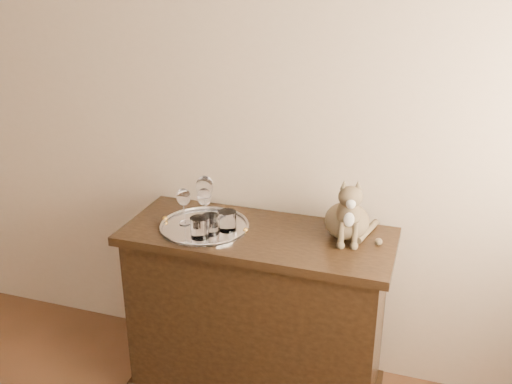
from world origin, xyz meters
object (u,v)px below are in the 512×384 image
at_px(tray, 205,227).
at_px(wine_glass_d, 204,206).
at_px(tumbler_a, 210,224).
at_px(wine_glass_b, 205,198).
at_px(tumbler_b, 200,228).
at_px(tumbler_c, 227,221).
at_px(sideboard, 257,314).
at_px(wine_glass_c, 184,206).
at_px(cat, 348,205).

height_order(tray, wine_glass_d, wine_glass_d).
bearing_deg(tumbler_a, wine_glass_b, 121.02).
height_order(tray, wine_glass_b, wine_glass_b).
relative_size(wine_glass_d, tumbler_b, 1.87).
height_order(tumbler_b, tumbler_c, tumbler_b).
distance_m(sideboard, tumbler_b, 0.54).
relative_size(sideboard, wine_glass_b, 5.69).
bearing_deg(sideboard, tumbler_a, -154.37).
height_order(sideboard, tray, tray).
distance_m(tray, wine_glass_c, 0.13).
distance_m(wine_glass_d, tumbler_b, 0.14).
distance_m(wine_glass_c, wine_glass_d, 0.09).
relative_size(tray, wine_glass_d, 2.34).
bearing_deg(wine_glass_b, tumbler_a, -58.98).
xyz_separation_m(wine_glass_c, tumbler_b, (0.12, -0.11, -0.04)).
xyz_separation_m(wine_glass_c, tumbler_a, (0.15, -0.06, -0.04)).
height_order(sideboard, wine_glass_d, wine_glass_d).
bearing_deg(tray, sideboard, 7.16).
relative_size(tray, wine_glass_b, 1.90).
bearing_deg(tumbler_b, tumbler_a, 57.56).
bearing_deg(wine_glass_d, tumbler_a, -54.03).
bearing_deg(wine_glass_b, sideboard, -9.56).
bearing_deg(tumbler_c, tray, 178.49).
xyz_separation_m(wine_glass_d, tumbler_a, (0.06, -0.09, -0.04)).
height_order(tray, wine_glass_c, wine_glass_c).
height_order(wine_glass_c, tumbler_a, wine_glass_c).
height_order(wine_glass_b, cat, cat).
bearing_deg(cat, tumbler_c, -179.09).
relative_size(sideboard, wine_glass_c, 7.06).
bearing_deg(tray, tumbler_a, -47.49).
height_order(wine_glass_d, tumbler_b, wine_glass_d).
height_order(sideboard, cat, cat).
xyz_separation_m(tray, tumbler_b, (0.02, -0.11, 0.05)).
xyz_separation_m(sideboard, tumbler_b, (-0.22, -0.14, 0.48)).
relative_size(wine_glass_c, cat, 0.57).
distance_m(tumbler_a, cat, 0.60).
bearing_deg(tumbler_b, wine_glass_d, 103.66).
bearing_deg(tumbler_c, wine_glass_c, 178.99).
relative_size(sideboard, cat, 4.04).
bearing_deg(tumbler_a, tumbler_c, 44.15).
bearing_deg(tray, tumbler_b, -77.43).
xyz_separation_m(wine_glass_d, tumbler_b, (0.03, -0.13, -0.04)).
relative_size(wine_glass_d, tumbler_c, 1.90).
xyz_separation_m(wine_glass_b, cat, (0.64, 0.04, 0.04)).
relative_size(wine_glass_c, tumbler_c, 1.89).
relative_size(tumbler_a, tumbler_c, 0.97).
bearing_deg(tumbler_c, tumbler_b, -130.33).
height_order(tumbler_c, cat, cat).
relative_size(wine_glass_b, tumbler_a, 2.42).
bearing_deg(wine_glass_c, wine_glass_b, 46.46).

